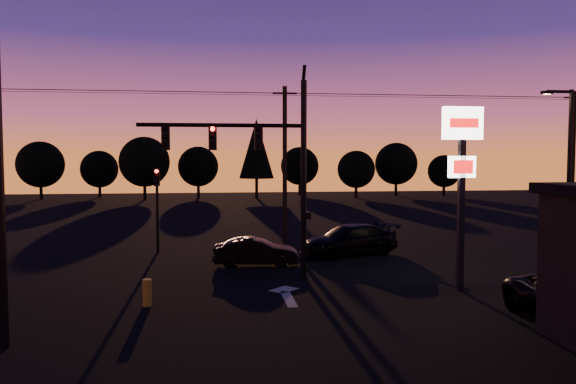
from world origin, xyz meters
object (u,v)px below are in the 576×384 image
Objects in this scene: traffic_signal_mast at (264,158)px; car_mid at (256,252)px; secondary_signal at (157,197)px; bollard at (147,293)px; pylon_sign at (462,158)px; car_right at (349,240)px; streetlight at (567,169)px.

car_mid is (-0.10, 3.21, -4.30)m from traffic_signal_mast.
secondary_signal is 4.83× the size of bollard.
car_right is (-2.32, 7.85, -4.15)m from pylon_sign.
secondary_signal is 10.13m from car_right.
bollard is 12.45m from car_right.
car_right is (9.68, -2.14, -2.10)m from secondary_signal.
traffic_signal_mast is 7.52m from pylon_sign.
pylon_sign is at bearing -123.07° from car_mid.
streetlight is at bearing 6.14° from traffic_signal_mast.
streetlight is (6.91, 4.00, -0.49)m from pylon_sign.
streetlight reaches higher than pylon_sign.
traffic_signal_mast is at bearing 37.78° from bollard.
traffic_signal_mast is at bearing -62.34° from car_right.
car_mid is at bearing -41.70° from secondary_signal.
pylon_sign is 1.77× the size of car_mid.
traffic_signal_mast is at bearing 160.64° from pylon_sign.
car_right is at bearing 48.27° from traffic_signal_mast.
streetlight reaches higher than car_mid.
traffic_signal_mast is 14.10m from streetlight.
car_right is at bearing -12.46° from secondary_signal.
streetlight is 8.89× the size of bollard.
car_mid is (4.11, 6.47, 0.18)m from bollard.
bollard is at bearing -176.13° from pylon_sign.
bollard is 0.23× the size of car_mid.
secondary_signal is 15.75m from pylon_sign.
car_right is (-9.23, 3.85, -3.66)m from streetlight.
car_right is at bearing 157.38° from streetlight.
pylon_sign is at bearing -4.12° from car_right.
secondary_signal is at bearing 53.65° from car_mid.
pylon_sign is at bearing -149.92° from streetlight.
car_right reaches higher than bollard.
streetlight is (14.01, 1.51, -0.52)m from traffic_signal_mast.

